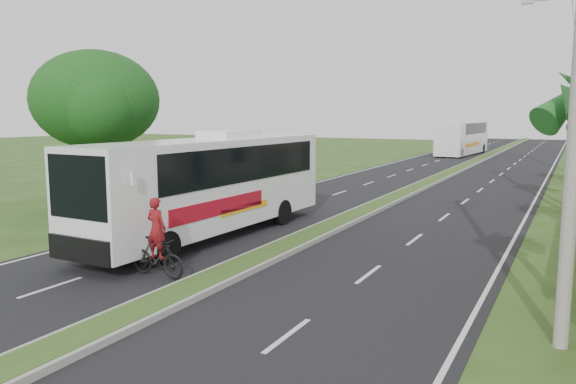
% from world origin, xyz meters
% --- Properties ---
extents(ground, '(180.00, 180.00, 0.00)m').
position_xyz_m(ground, '(0.00, 0.00, 0.00)').
color(ground, '#2E4419').
rests_on(ground, ground).
extents(road_asphalt, '(14.00, 160.00, 0.02)m').
position_xyz_m(road_asphalt, '(0.00, 20.00, 0.01)').
color(road_asphalt, black).
rests_on(road_asphalt, ground).
extents(median_strip, '(1.20, 160.00, 0.18)m').
position_xyz_m(median_strip, '(0.00, 20.00, 0.10)').
color(median_strip, gray).
rests_on(median_strip, ground).
extents(lane_edge_left, '(0.12, 160.00, 0.01)m').
position_xyz_m(lane_edge_left, '(-6.70, 20.00, 0.00)').
color(lane_edge_left, silver).
rests_on(lane_edge_left, ground).
extents(lane_edge_right, '(0.12, 160.00, 0.01)m').
position_xyz_m(lane_edge_right, '(6.70, 20.00, 0.00)').
color(lane_edge_right, silver).
rests_on(lane_edge_right, ground).
extents(shade_tree, '(6.30, 6.00, 7.54)m').
position_xyz_m(shade_tree, '(-12.11, 10.02, 5.03)').
color(shade_tree, '#473321').
rests_on(shade_tree, ground).
extents(coach_bus_main, '(2.92, 12.16, 3.91)m').
position_xyz_m(coach_bus_main, '(-3.33, 7.14, 2.15)').
color(coach_bus_main, white).
rests_on(coach_bus_main, ground).
extents(coach_bus_far, '(3.61, 12.64, 3.63)m').
position_xyz_m(coach_bus_far, '(-3.01, 54.97, 2.06)').
color(coach_bus_far, white).
rests_on(coach_bus_far, ground).
extents(motorcyclist, '(1.89, 0.62, 2.27)m').
position_xyz_m(motorcyclist, '(-1.67, 2.07, 0.80)').
color(motorcyclist, black).
rests_on(motorcyclist, ground).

